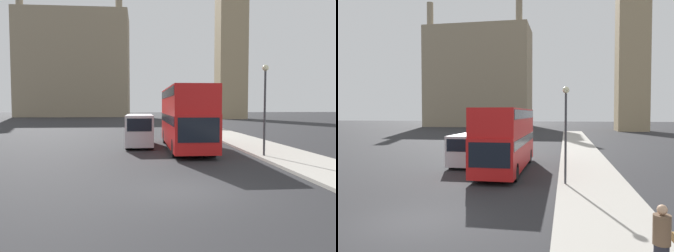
# 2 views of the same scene
# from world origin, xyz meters

# --- Properties ---
(ground_plane) EXTENTS (300.00, 300.00, 0.00)m
(ground_plane) POSITION_xyz_m (0.00, 0.00, 0.00)
(ground_plane) COLOR #28282B
(building_block_distant) EXTENTS (30.49, 15.13, 35.80)m
(building_block_distant) POSITION_xyz_m (-20.27, 85.57, 14.73)
(building_block_distant) COLOR gray
(building_block_distant) RESTS_ON ground_plane
(red_double_decker_bus) EXTENTS (2.62, 10.63, 4.23)m
(red_double_decker_bus) POSITION_xyz_m (1.44, 11.28, 2.36)
(red_double_decker_bus) COLOR red
(red_double_decker_bus) RESTS_ON ground_plane
(white_van) EXTENTS (1.95, 5.63, 2.35)m
(white_van) POSITION_xyz_m (-1.75, 13.04, 1.26)
(white_van) COLOR silver
(white_van) RESTS_ON ground_plane
(street_lamp) EXTENTS (0.36, 0.36, 5.19)m
(street_lamp) POSITION_xyz_m (5.41, 6.86, 3.61)
(street_lamp) COLOR #38383D
(street_lamp) RESTS_ON sidewalk_strip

